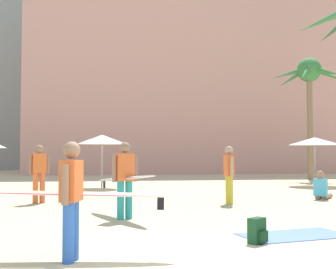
% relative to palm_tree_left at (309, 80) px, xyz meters
% --- Properties ---
extents(hotel_pink, '(25.97, 10.30, 13.17)m').
position_rel_palm_tree_left_xyz_m(hotel_pink, '(-4.28, 11.90, 0.89)').
color(hotel_pink, '#DB9989').
rests_on(hotel_pink, ground).
extents(hotel_tower_gray, '(16.15, 8.06, 30.29)m').
position_rel_palm_tree_left_xyz_m(hotel_tower_gray, '(-19.10, 20.27, 9.45)').
color(hotel_tower_gray, gray).
rests_on(hotel_tower_gray, ground).
extents(palm_tree_left, '(4.46, 4.00, 6.94)m').
position_rel_palm_tree_left_xyz_m(palm_tree_left, '(0.00, 0.00, 0.00)').
color(palm_tree_left, '#896B4C').
rests_on(palm_tree_left, ground).
extents(cafe_umbrella_1, '(2.39, 2.39, 2.21)m').
position_rel_palm_tree_left_xyz_m(cafe_umbrella_1, '(-2.00, -4.70, -3.67)').
color(cafe_umbrella_1, gray).
rests_on(cafe_umbrella_1, ground).
extents(cafe_umbrella_2, '(2.14, 2.14, 2.27)m').
position_rel_palm_tree_left_xyz_m(cafe_umbrella_2, '(-11.61, -4.69, -3.62)').
color(cafe_umbrella_2, gray).
rests_on(cafe_umbrella_2, ground).
extents(beach_towel, '(2.12, 1.42, 0.01)m').
position_rel_palm_tree_left_xyz_m(beach_towel, '(-7.95, -16.07, -5.69)').
color(beach_towel, '#6684E0').
rests_on(beach_towel, ground).
extents(backpack, '(0.35, 0.35, 0.42)m').
position_rel_palm_tree_left_xyz_m(backpack, '(-8.85, -16.66, -5.49)').
color(backpack, '#194526').
rests_on(backpack, ground).
extents(person_mid_center, '(3.21, 0.97, 1.65)m').
position_rel_palm_tree_left_xyz_m(person_mid_center, '(-11.79, -17.35, -4.79)').
color(person_mid_center, blue).
rests_on(person_mid_center, ground).
extents(person_near_right, '(1.53, 2.61, 1.74)m').
position_rel_palm_tree_left_xyz_m(person_near_right, '(-10.93, -13.58, -4.76)').
color(person_near_right, teal).
rests_on(person_near_right, ground).
extents(person_far_right, '(0.60, 0.34, 1.73)m').
position_rel_palm_tree_left_xyz_m(person_far_right, '(-13.36, -10.22, -4.74)').
color(person_far_right, orange).
rests_on(person_far_right, ground).
extents(person_near_left, '(0.25, 0.60, 1.70)m').
position_rel_palm_tree_left_xyz_m(person_near_left, '(-7.81, -11.18, -4.77)').
color(person_near_left, gold).
rests_on(person_near_left, ground).
extents(person_mid_left, '(0.92, 0.98, 0.93)m').
position_rel_palm_tree_left_xyz_m(person_mid_left, '(-4.49, -10.27, -5.38)').
color(person_mid_left, '#936B51').
rests_on(person_mid_left, ground).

